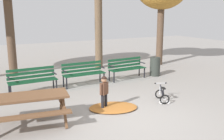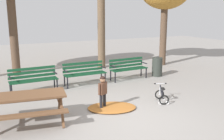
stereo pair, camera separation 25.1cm
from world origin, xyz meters
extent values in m
plane|color=gray|center=(0.00, 0.00, 0.00)|extent=(36.00, 36.00, 0.00)
cube|color=brown|center=(-2.38, 0.93, 0.74)|extent=(1.90, 1.04, 0.05)
cube|color=brown|center=(-2.47, 0.38, 0.45)|extent=(1.82, 0.53, 0.04)
cube|color=brown|center=(-2.30, 1.47, 0.45)|extent=(1.82, 0.53, 0.04)
cube|color=brown|center=(-1.66, 0.55, 0.36)|extent=(0.15, 0.57, 0.76)
cube|color=brown|center=(-1.57, 1.05, 0.36)|extent=(0.15, 0.57, 0.76)
cube|color=brown|center=(-1.62, 0.80, 0.42)|extent=(0.26, 1.10, 0.04)
cube|color=#144728|center=(-1.79, 3.63, 0.44)|extent=(1.60, 0.09, 0.03)
cube|color=#144728|center=(-1.79, 3.51, 0.44)|extent=(1.60, 0.09, 0.03)
cube|color=#144728|center=(-1.78, 3.39, 0.44)|extent=(1.60, 0.09, 0.03)
cube|color=#144728|center=(-1.78, 3.27, 0.44)|extent=(1.60, 0.09, 0.03)
cube|color=#144728|center=(-1.79, 3.67, 0.54)|extent=(1.60, 0.07, 0.09)
cube|color=#144728|center=(-1.79, 3.67, 0.67)|extent=(1.60, 0.07, 0.09)
cube|color=#144728|center=(-1.79, 3.67, 0.81)|extent=(1.60, 0.07, 0.09)
cylinder|color=black|center=(-1.03, 3.30, 0.22)|extent=(0.05, 0.05, 0.44)
cylinder|color=black|center=(-1.04, 3.66, 0.22)|extent=(0.05, 0.05, 0.44)
cube|color=black|center=(-1.04, 3.48, 0.62)|extent=(0.05, 0.40, 0.03)
cylinder|color=black|center=(-2.53, 3.28, 0.22)|extent=(0.05, 0.05, 0.44)
cylinder|color=black|center=(-2.54, 3.64, 0.22)|extent=(0.05, 0.05, 0.44)
cube|color=black|center=(-2.54, 3.46, 0.62)|extent=(0.05, 0.40, 0.03)
cube|color=#144728|center=(0.11, 3.72, 0.44)|extent=(1.60, 0.07, 0.03)
cube|color=#144728|center=(0.11, 3.60, 0.44)|extent=(1.60, 0.07, 0.03)
cube|color=#144728|center=(0.11, 3.48, 0.44)|extent=(1.60, 0.07, 0.03)
cube|color=#144728|center=(0.11, 3.36, 0.44)|extent=(1.60, 0.07, 0.03)
cube|color=#144728|center=(0.11, 3.76, 0.54)|extent=(1.60, 0.04, 0.09)
cube|color=#144728|center=(0.11, 3.76, 0.67)|extent=(1.60, 0.04, 0.09)
cube|color=#144728|center=(0.11, 3.76, 0.81)|extent=(1.60, 0.04, 0.09)
cylinder|color=black|center=(0.86, 3.38, 0.22)|extent=(0.05, 0.05, 0.44)
cylinder|color=black|center=(0.86, 3.74, 0.22)|extent=(0.05, 0.05, 0.44)
cube|color=black|center=(0.86, 3.56, 0.62)|extent=(0.04, 0.40, 0.03)
cylinder|color=black|center=(-0.64, 3.39, 0.22)|extent=(0.05, 0.05, 0.44)
cylinder|color=black|center=(-0.64, 3.75, 0.22)|extent=(0.05, 0.05, 0.44)
cube|color=black|center=(-0.64, 3.57, 0.62)|extent=(0.04, 0.40, 0.03)
cube|color=#144728|center=(2.01, 3.71, 0.44)|extent=(1.60, 0.14, 0.03)
cube|color=#144728|center=(2.01, 3.59, 0.44)|extent=(1.60, 0.14, 0.03)
cube|color=#144728|center=(2.02, 3.47, 0.44)|extent=(1.60, 0.14, 0.03)
cube|color=#144728|center=(2.02, 3.35, 0.44)|extent=(1.60, 0.14, 0.03)
cube|color=#144728|center=(2.00, 3.75, 0.54)|extent=(1.60, 0.11, 0.09)
cube|color=#144728|center=(2.00, 3.75, 0.67)|extent=(1.60, 0.11, 0.09)
cube|color=#144728|center=(2.00, 3.75, 0.81)|extent=(1.60, 0.11, 0.09)
cylinder|color=black|center=(2.77, 3.40, 0.22)|extent=(0.05, 0.05, 0.44)
cylinder|color=black|center=(2.76, 3.76, 0.22)|extent=(0.05, 0.05, 0.44)
cube|color=black|center=(2.76, 3.58, 0.62)|extent=(0.06, 0.40, 0.03)
cylinder|color=black|center=(1.27, 3.34, 0.22)|extent=(0.05, 0.05, 0.44)
cylinder|color=black|center=(1.26, 3.70, 0.22)|extent=(0.05, 0.05, 0.44)
cube|color=black|center=(1.26, 3.52, 0.62)|extent=(0.06, 0.40, 0.03)
cylinder|color=black|center=(-0.27, 1.05, 0.22)|extent=(0.09, 0.09, 0.44)
cube|color=black|center=(-0.27, 1.05, 0.03)|extent=(0.15, 0.18, 0.06)
cylinder|color=black|center=(-0.41, 0.98, 0.22)|extent=(0.09, 0.09, 0.44)
cube|color=black|center=(-0.41, 0.98, 0.03)|extent=(0.15, 0.18, 0.06)
cube|color=brown|center=(-0.34, 1.01, 0.61)|extent=(0.27, 0.22, 0.33)
sphere|color=#996B4C|center=(-0.34, 1.01, 0.87)|extent=(0.16, 0.16, 0.16)
sphere|color=black|center=(-0.34, 1.01, 0.89)|extent=(0.16, 0.16, 0.16)
cylinder|color=brown|center=(-0.20, 1.08, 0.62)|extent=(0.07, 0.07, 0.31)
cylinder|color=brown|center=(-0.47, 0.95, 0.62)|extent=(0.07, 0.07, 0.31)
torus|color=black|center=(1.63, 0.98, 0.15)|extent=(0.29, 0.15, 0.30)
cylinder|color=silver|center=(1.63, 0.98, 0.15)|extent=(0.06, 0.06, 0.04)
torus|color=black|center=(1.43, 0.50, 0.15)|extent=(0.29, 0.15, 0.30)
cylinder|color=silver|center=(1.43, 0.50, 0.15)|extent=(0.06, 0.06, 0.04)
torus|color=white|center=(1.33, 0.54, 0.05)|extent=(0.11, 0.06, 0.11)
torus|color=white|center=(1.54, 0.46, 0.05)|extent=(0.11, 0.06, 0.11)
cylinder|color=black|center=(1.56, 0.82, 0.32)|extent=(0.15, 0.30, 0.32)
cylinder|color=black|center=(1.50, 0.67, 0.30)|extent=(0.06, 0.08, 0.27)
cylinder|color=black|center=(1.47, 0.59, 0.16)|extent=(0.10, 0.20, 0.05)
cylinder|color=silver|center=(1.62, 0.96, 0.31)|extent=(0.06, 0.08, 0.32)
cylinder|color=black|center=(1.56, 0.80, 0.42)|extent=(0.15, 0.31, 0.05)
cube|color=black|center=(1.49, 0.65, 0.45)|extent=(0.15, 0.19, 0.04)
cylinder|color=silver|center=(1.62, 0.95, 0.52)|extent=(0.32, 0.15, 0.02)
cylinder|color=black|center=(1.46, 1.01, 0.52)|extent=(0.06, 0.05, 0.04)
cylinder|color=black|center=(1.77, 0.88, 0.52)|extent=(0.06, 0.05, 0.04)
ellipsoid|color=#B26B2D|center=(-0.09, 0.92, 0.04)|extent=(1.63, 1.38, 0.07)
cylinder|color=#2D332D|center=(3.40, 3.50, 0.40)|extent=(0.44, 0.44, 0.81)
cylinder|color=brown|center=(-2.00, 6.43, 1.73)|extent=(0.35, 0.35, 3.45)
cylinder|color=brown|center=(2.00, 6.19, 2.05)|extent=(0.36, 0.36, 4.10)
cylinder|color=brown|center=(5.13, 5.38, 1.51)|extent=(0.34, 0.34, 3.02)
camera|label=1|loc=(-3.46, -5.16, 2.70)|focal=41.29mm
camera|label=2|loc=(-3.24, -5.28, 2.70)|focal=41.29mm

